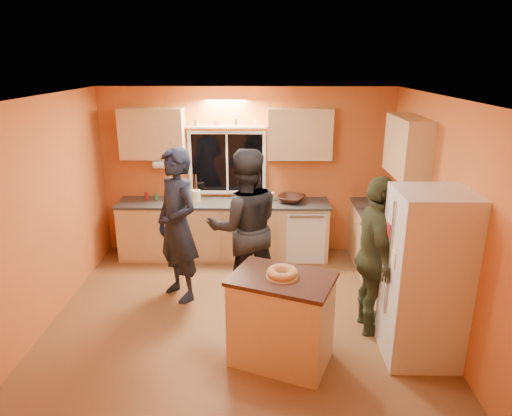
{
  "coord_description": "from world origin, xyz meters",
  "views": [
    {
      "loc": [
        0.27,
        -4.95,
        2.98
      ],
      "look_at": [
        0.17,
        0.4,
        1.23
      ],
      "focal_mm": 32.0,
      "sensor_mm": 36.0,
      "label": 1
    }
  ],
  "objects_px": {
    "refrigerator": "(425,278)",
    "person_right": "(375,257)",
    "person_left": "(178,226)",
    "island": "(281,319)",
    "person_center": "(245,227)"
  },
  "relations": [
    {
      "from": "refrigerator",
      "to": "person_left",
      "type": "bearing_deg",
      "value": 155.86
    },
    {
      "from": "refrigerator",
      "to": "island",
      "type": "height_order",
      "value": "refrigerator"
    },
    {
      "from": "person_left",
      "to": "person_center",
      "type": "xyz_separation_m",
      "value": [
        0.85,
        -0.04,
        0.0
      ]
    },
    {
      "from": "island",
      "to": "person_right",
      "type": "relative_size",
      "value": 0.64
    },
    {
      "from": "refrigerator",
      "to": "island",
      "type": "distance_m",
      "value": 1.5
    },
    {
      "from": "person_center",
      "to": "person_left",
      "type": "bearing_deg",
      "value": -14.38
    },
    {
      "from": "refrigerator",
      "to": "person_right",
      "type": "bearing_deg",
      "value": 129.91
    },
    {
      "from": "person_left",
      "to": "person_right",
      "type": "relative_size",
      "value": 1.09
    },
    {
      "from": "island",
      "to": "person_center",
      "type": "height_order",
      "value": "person_center"
    },
    {
      "from": "person_right",
      "to": "island",
      "type": "bearing_deg",
      "value": 118.55
    },
    {
      "from": "person_left",
      "to": "person_center",
      "type": "relative_size",
      "value": 1.0
    },
    {
      "from": "island",
      "to": "person_left",
      "type": "distance_m",
      "value": 1.91
    },
    {
      "from": "person_right",
      "to": "refrigerator",
      "type": "bearing_deg",
      "value": -140.77
    },
    {
      "from": "person_left",
      "to": "island",
      "type": "bearing_deg",
      "value": 1.01
    },
    {
      "from": "island",
      "to": "person_left",
      "type": "xyz_separation_m",
      "value": [
        -1.27,
        1.33,
        0.5
      ]
    }
  ]
}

